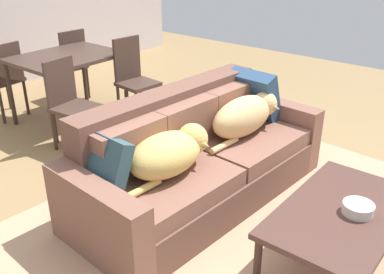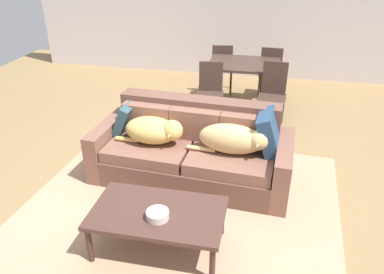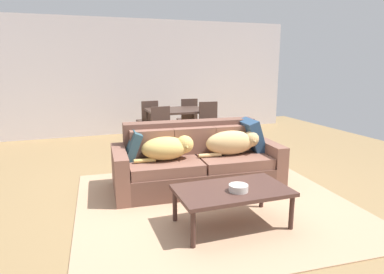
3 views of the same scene
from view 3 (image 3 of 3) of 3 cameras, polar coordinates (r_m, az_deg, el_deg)
ground_plane at (r=4.77m, az=-0.77°, el=-8.41°), size 10.00×10.00×0.00m
back_partition at (r=8.35m, az=-9.80°, el=9.90°), size 8.00×0.12×2.70m
area_rug at (r=4.24m, az=3.82°, el=-11.12°), size 3.45×3.23×0.01m
couch at (r=4.71m, az=0.67°, el=-4.37°), size 2.31×1.09×0.88m
dog_on_left_cushion at (r=4.42m, az=-4.04°, el=-1.83°), size 0.80×0.42×0.31m
dog_on_right_cushion at (r=4.69m, az=6.96°, el=-0.90°), size 0.89×0.38×0.33m
throw_pillow_by_left_arm at (r=4.53m, az=-9.97°, el=-1.46°), size 0.26×0.40×0.39m
throw_pillow_by_right_arm at (r=4.98m, az=10.01°, el=0.25°), size 0.33×0.48×0.49m
coffee_table at (r=3.59m, az=6.78°, el=-9.25°), size 1.17×0.68×0.42m
bowl_on_coffee_table at (r=3.50m, az=7.84°, el=-8.52°), size 0.20×0.20×0.07m
dining_table at (r=6.80m, az=-2.63°, el=4.00°), size 1.14×0.89×0.78m
dining_chair_near_left at (r=6.12m, az=-4.92°, el=1.20°), size 0.44×0.44×0.92m
dining_chair_near_right at (r=6.45m, az=2.99°, el=2.01°), size 0.44×0.44×0.97m
dining_chair_far_left at (r=7.33m, az=-7.33°, el=3.03°), size 0.44×0.44×0.91m
dining_chair_far_right at (r=7.47m, az=-0.66°, el=3.34°), size 0.42×0.42×0.93m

